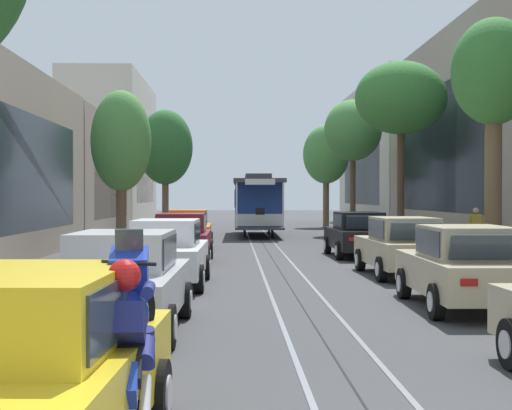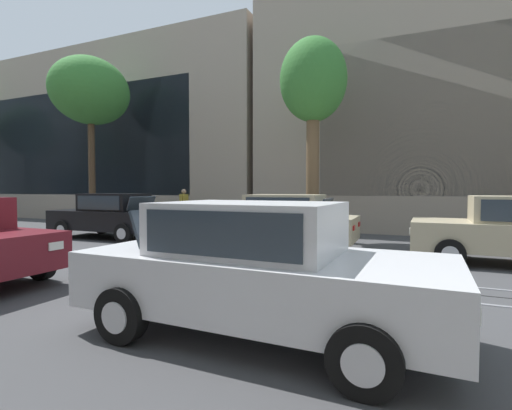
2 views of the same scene
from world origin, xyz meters
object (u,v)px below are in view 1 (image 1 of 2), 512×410
object	(u,v)px
parked_car_yellow_near_left	(15,376)
parked_car_maroon_fourth_left	(181,238)
parked_car_beige_mid_right	(403,246)
street_tree_kerb_right_mid	(401,99)
parked_car_orange_fifth_left	(188,229)
motorcycle_with_rider	(127,340)
street_tree_kerb_right_far	(326,155)
street_tree_kerb_right_fourth	(353,131)
parked_car_silver_second_left	(122,281)
parked_car_white_mid_left	(166,252)
pedestrian_on_right_pavement	(476,229)
street_tree_kerb_left_second	(121,143)
street_tree_kerb_right_second	(494,78)
parked_car_black_fourth_right	(358,234)
cable_car_trolley	(258,205)
parked_car_beige_second_right	(465,267)

from	to	relation	value
parked_car_yellow_near_left	parked_car_maroon_fourth_left	size ratio (longest dim) A/B	1.01
parked_car_beige_mid_right	street_tree_kerb_right_mid	distance (m)	11.23
parked_car_orange_fifth_left	motorcycle_with_rider	distance (m)	23.86
street_tree_kerb_right_far	motorcycle_with_rider	world-z (taller)	street_tree_kerb_right_far
parked_car_orange_fifth_left	street_tree_kerb_right_fourth	world-z (taller)	street_tree_kerb_right_fourth
street_tree_kerb_right_fourth	street_tree_kerb_right_far	size ratio (longest dim) A/B	1.07
parked_car_beige_mid_right	parked_car_silver_second_left	bearing A→B (deg)	-128.57
parked_car_maroon_fourth_left	parked_car_beige_mid_right	world-z (taller)	same
parked_car_maroon_fourth_left	motorcycle_with_rider	distance (m)	17.99
parked_car_white_mid_left	pedestrian_on_right_pavement	world-z (taller)	pedestrian_on_right_pavement
parked_car_white_mid_left	motorcycle_with_rider	distance (m)	11.75
parked_car_yellow_near_left	pedestrian_on_right_pavement	distance (m)	22.60
street_tree_kerb_left_second	street_tree_kerb_right_second	xyz separation A→B (m)	(10.96, -7.87, 1.16)
parked_car_orange_fifth_left	street_tree_kerb_right_second	xyz separation A→B (m)	(8.68, -10.49, 4.45)
parked_car_black_fourth_right	street_tree_kerb_right_second	xyz separation A→B (m)	(2.47, -6.59, 4.45)
parked_car_silver_second_left	street_tree_kerb_right_mid	world-z (taller)	street_tree_kerb_right_mid
parked_car_white_mid_left	parked_car_maroon_fourth_left	xyz separation A→B (m)	(-0.07, 6.25, 0.00)
street_tree_kerb_right_mid	pedestrian_on_right_pavement	world-z (taller)	street_tree_kerb_right_mid
street_tree_kerb_right_far	street_tree_kerb_right_mid	bearing A→B (deg)	-89.25
street_tree_kerb_right_mid	motorcycle_with_rider	world-z (taller)	street_tree_kerb_right_mid
parked_car_white_mid_left	parked_car_orange_fifth_left	distance (m)	12.12
street_tree_kerb_left_second	street_tree_kerb_right_fourth	size ratio (longest dim) A/B	0.80
parked_car_silver_second_left	street_tree_kerb_right_second	world-z (taller)	street_tree_kerb_right_second
parked_car_yellow_near_left	cable_car_trolley	size ratio (longest dim) A/B	0.48
parked_car_silver_second_left	parked_car_white_mid_left	world-z (taller)	same
parked_car_black_fourth_right	parked_car_beige_mid_right	bearing A→B (deg)	-88.78
parked_car_white_mid_left	parked_car_black_fourth_right	world-z (taller)	same
parked_car_orange_fifth_left	street_tree_kerb_left_second	distance (m)	4.78
parked_car_beige_mid_right	cable_car_trolley	bearing A→B (deg)	98.83
parked_car_beige_mid_right	street_tree_kerb_left_second	xyz separation A→B (m)	(-8.63, 7.58, 3.29)
street_tree_kerb_left_second	cable_car_trolley	xyz separation A→B (m)	(5.43, 13.01, -2.42)
parked_car_beige_second_right	street_tree_kerb_right_far	distance (m)	37.14
parked_car_white_mid_left	cable_car_trolley	size ratio (longest dim) A/B	0.48
parked_car_maroon_fourth_left	street_tree_kerb_right_fourth	size ratio (longest dim) A/B	0.58
parked_car_black_fourth_right	parked_car_yellow_near_left	bearing A→B (deg)	-106.56
parked_car_beige_second_right	street_tree_kerb_right_fourth	bearing A→B (deg)	85.26
street_tree_kerb_right_mid	cable_car_trolley	xyz separation A→B (m)	(-5.35, 10.89, -4.35)
parked_car_silver_second_left	pedestrian_on_right_pavement	xyz separation A→B (m)	(10.29, 14.02, 0.19)
parked_car_black_fourth_right	street_tree_kerb_left_second	bearing A→B (deg)	171.43
parked_car_white_mid_left	street_tree_kerb_right_fourth	distance (m)	25.17
parked_car_white_mid_left	parked_car_black_fourth_right	distance (m)	10.18
parked_car_yellow_near_left	parked_car_silver_second_left	bearing A→B (deg)	91.04
parked_car_maroon_fourth_left	parked_car_orange_fifth_left	xyz separation A→B (m)	(-0.13, 5.87, 0.00)
parked_car_silver_second_left	pedestrian_on_right_pavement	bearing A→B (deg)	53.71
parked_car_orange_fifth_left	street_tree_kerb_right_far	world-z (taller)	street_tree_kerb_right_far
street_tree_kerb_right_fourth	motorcycle_with_rider	size ratio (longest dim) A/B	4.00
parked_car_beige_second_right	pedestrian_on_right_pavement	distance (m)	12.50
parked_car_silver_second_left	street_tree_kerb_right_fourth	size ratio (longest dim) A/B	0.59
parked_car_black_fourth_right	street_tree_kerb_right_fourth	xyz separation A→B (m)	(2.26, 15.04, 4.94)
parked_car_yellow_near_left	street_tree_kerb_right_fourth	distance (m)	36.70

